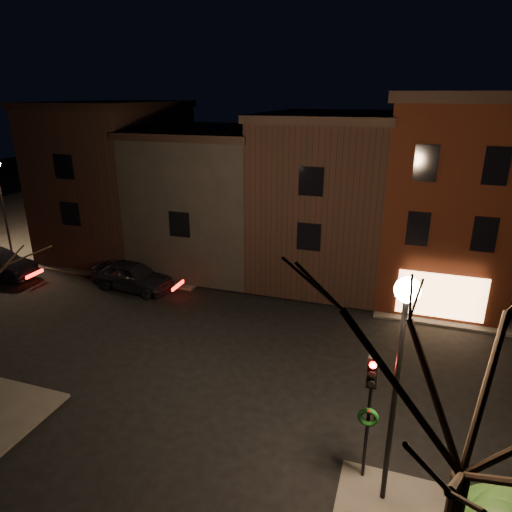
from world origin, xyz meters
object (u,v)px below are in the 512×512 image
at_px(street_lamp_near, 402,333).
at_px(parked_car_a, 133,276).
at_px(traffic_signal, 370,399).
at_px(bare_tree_right, 483,364).

xyz_separation_m(street_lamp_near, parked_car_a, (-14.45, 10.25, -4.37)).
distance_m(traffic_signal, bare_tree_right, 4.87).
distance_m(traffic_signal, parked_car_a, 17.06).
bearing_deg(bare_tree_right, parked_car_a, 141.02).
height_order(bare_tree_right, parked_car_a, bare_tree_right).
bearing_deg(parked_car_a, bare_tree_right, -123.36).
bearing_deg(traffic_signal, bare_tree_right, -57.59).
height_order(traffic_signal, parked_car_a, traffic_signal).
distance_m(street_lamp_near, bare_tree_right, 2.98).
xyz_separation_m(street_lamp_near, bare_tree_right, (1.30, -2.50, 0.97)).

